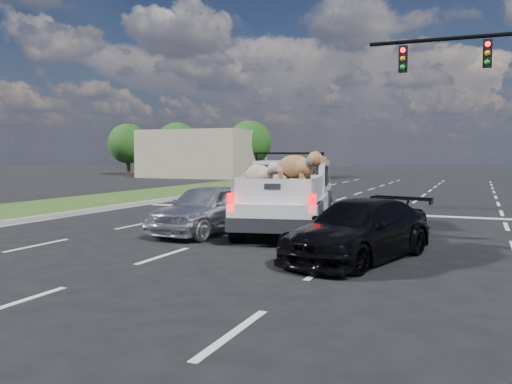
% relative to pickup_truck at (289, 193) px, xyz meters
% --- Properties ---
extents(ground, '(160.00, 160.00, 0.00)m').
position_rel_pickup_truck_xyz_m(ground, '(0.57, -4.77, -1.06)').
color(ground, black).
rests_on(ground, ground).
extents(road_markings, '(17.75, 60.00, 0.01)m').
position_rel_pickup_truck_xyz_m(road_markings, '(0.57, 1.79, -1.05)').
color(road_markings, silver).
rests_on(road_markings, ground).
extents(grass_median_left, '(5.00, 60.00, 0.10)m').
position_rel_pickup_truck_xyz_m(grass_median_left, '(-10.93, 1.23, -1.01)').
color(grass_median_left, '#234715').
rests_on(grass_median_left, ground).
extents(curb_left, '(0.15, 60.00, 0.14)m').
position_rel_pickup_truck_xyz_m(curb_left, '(-8.48, 1.23, -0.99)').
color(curb_left, '#A6A098').
rests_on(curb_left, ground).
extents(building_left, '(10.00, 8.00, 4.40)m').
position_rel_pickup_truck_xyz_m(building_left, '(-19.43, 31.23, 1.14)').
color(building_left, tan).
rests_on(building_left, ground).
extents(tree_far_a, '(4.20, 4.20, 5.40)m').
position_rel_pickup_truck_xyz_m(tree_far_a, '(-29.43, 33.23, 2.23)').
color(tree_far_a, '#332114').
rests_on(tree_far_a, ground).
extents(tree_far_b, '(4.20, 4.20, 5.40)m').
position_rel_pickup_truck_xyz_m(tree_far_b, '(-23.43, 33.23, 2.23)').
color(tree_far_b, '#332114').
rests_on(tree_far_b, ground).
extents(tree_far_c, '(4.20, 4.20, 5.40)m').
position_rel_pickup_truck_xyz_m(tree_far_c, '(-15.43, 33.23, 2.23)').
color(tree_far_c, '#332114').
rests_on(tree_far_c, ground).
extents(pickup_truck, '(3.29, 6.25, 2.23)m').
position_rel_pickup_truck_xyz_m(pickup_truck, '(0.00, 0.00, 0.00)').
color(pickup_truck, black).
rests_on(pickup_truck, ground).
extents(silver_sedan, '(2.10, 4.20, 1.37)m').
position_rel_pickup_truck_xyz_m(silver_sedan, '(-1.85, -1.43, -0.37)').
color(silver_sedan, silver).
rests_on(silver_sedan, ground).
extents(black_coupe, '(2.91, 4.57, 1.23)m').
position_rel_pickup_truck_xyz_m(black_coupe, '(2.77, -3.57, -0.44)').
color(black_coupe, black).
rests_on(black_coupe, ground).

